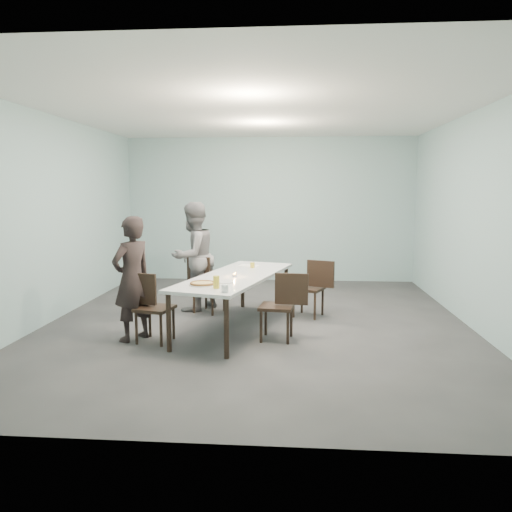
# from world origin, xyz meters

# --- Properties ---
(ground) EXTENTS (7.00, 7.00, 0.00)m
(ground) POSITION_xyz_m (0.00, 0.00, 0.00)
(ground) COLOR #333335
(ground) RESTS_ON ground
(room_shell) EXTENTS (6.02, 7.02, 3.01)m
(room_shell) POSITION_xyz_m (0.00, 0.00, 2.03)
(room_shell) COLOR #94B7BB
(room_shell) RESTS_ON ground
(table) EXTENTS (1.54, 2.74, 0.75)m
(table) POSITION_xyz_m (-0.27, -0.30, 0.69)
(table) COLOR white
(table) RESTS_ON ground
(chair_near_left) EXTENTS (0.65, 0.50, 0.87)m
(chair_near_left) POSITION_xyz_m (-1.29, -0.98, 0.50)
(chair_near_left) COLOR black
(chair_near_left) RESTS_ON ground
(chair_far_left) EXTENTS (0.65, 0.55, 0.87)m
(chair_far_left) POSITION_xyz_m (-0.87, 0.61, 0.50)
(chair_far_left) COLOR black
(chair_far_left) RESTS_ON ground
(chair_near_right) EXTENTS (0.63, 0.47, 0.87)m
(chair_near_right) POSITION_xyz_m (0.39, -0.80, 0.50)
(chair_near_right) COLOR black
(chair_near_right) RESTS_ON ground
(chair_far_right) EXTENTS (0.65, 0.55, 0.87)m
(chair_far_right) POSITION_xyz_m (0.82, 0.41, 0.50)
(chair_far_right) COLOR black
(chair_far_right) RESTS_ON ground
(diner_near) EXTENTS (0.63, 0.69, 1.59)m
(diner_near) POSITION_xyz_m (-1.51, -0.94, 0.79)
(diner_near) COLOR black
(diner_near) RESTS_ON ground
(diner_far) EXTENTS (1.01, 1.06, 1.72)m
(diner_far) POSITION_xyz_m (-1.07, 0.74, 0.86)
(diner_far) COLOR slate
(diner_far) RESTS_ON ground
(pizza) EXTENTS (0.34, 0.34, 0.04)m
(pizza) POSITION_xyz_m (-0.59, -1.06, 0.77)
(pizza) COLOR white
(pizza) RESTS_ON table
(side_plate) EXTENTS (0.18, 0.18, 0.01)m
(side_plate) POSITION_xyz_m (-0.33, -0.88, 0.76)
(side_plate) COLOR white
(side_plate) RESTS_ON table
(beer_glass) EXTENTS (0.08, 0.08, 0.15)m
(beer_glass) POSITION_xyz_m (-0.39, -1.25, 0.82)
(beer_glass) COLOR gold
(beer_glass) RESTS_ON table
(water_tumbler) EXTENTS (0.08, 0.08, 0.09)m
(water_tumbler) POSITION_xyz_m (-0.25, -1.48, 0.80)
(water_tumbler) COLOR silver
(water_tumbler) RESTS_ON table
(tealight) EXTENTS (0.06, 0.06, 0.05)m
(tealight) POSITION_xyz_m (-0.27, -0.46, 0.77)
(tealight) COLOR silver
(tealight) RESTS_ON table
(amber_tumbler) EXTENTS (0.07, 0.07, 0.08)m
(amber_tumbler) POSITION_xyz_m (-0.10, 0.37, 0.79)
(amber_tumbler) COLOR gold
(amber_tumbler) RESTS_ON table
(menu) EXTENTS (0.35, 0.29, 0.01)m
(menu) POSITION_xyz_m (-0.17, 0.56, 0.75)
(menu) COLOR silver
(menu) RESTS_ON table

